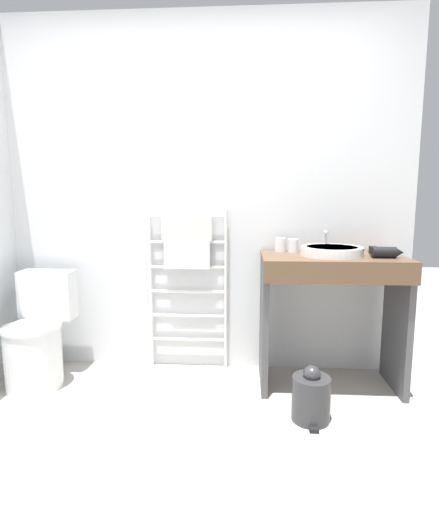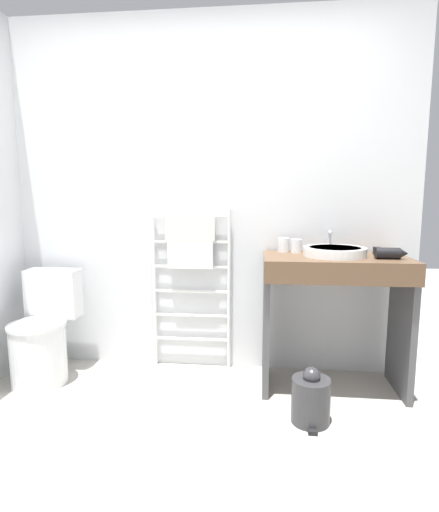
{
  "view_description": "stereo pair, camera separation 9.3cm",
  "coord_description": "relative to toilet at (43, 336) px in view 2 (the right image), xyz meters",
  "views": [
    {
      "loc": [
        0.32,
        -1.37,
        1.25
      ],
      "look_at": [
        0.18,
        0.89,
        0.92
      ],
      "focal_mm": 28.0,
      "sensor_mm": 36.0,
      "label": 1
    },
    {
      "loc": [
        0.42,
        -1.36,
        1.25
      ],
      "look_at": [
        0.18,
        0.89,
        0.92
      ],
      "focal_mm": 28.0,
      "sensor_mm": 36.0,
      "label": 2
    }
  ],
  "objects": [
    {
      "name": "wall_back",
      "position": [
        1.07,
        0.41,
        0.95
      ],
      "size": [
        3.0,
        0.12,
        2.51
      ],
      "primitive_type": "cube",
      "color": "silver",
      "rests_on": "ground_plane"
    },
    {
      "name": "toilet",
      "position": [
        0.0,
        0.0,
        0.0
      ],
      "size": [
        0.37,
        0.5,
        0.76
      ],
      "color": "white",
      "rests_on": "ground_plane"
    },
    {
      "name": "towel_radiator",
      "position": [
        0.98,
        0.3,
        0.52
      ],
      "size": [
        0.58,
        0.06,
        1.17
      ],
      "color": "white",
      "rests_on": "ground_plane"
    },
    {
      "name": "vanity_counter",
      "position": [
        1.96,
        0.07,
        0.28
      ],
      "size": [
        0.91,
        0.51,
        0.88
      ],
      "color": "brown",
      "rests_on": "ground_plane"
    },
    {
      "name": "sink_basin",
      "position": [
        1.95,
        0.09,
        0.61
      ],
      "size": [
        0.39,
        0.39,
        0.06
      ],
      "color": "white",
      "rests_on": "vanity_counter"
    },
    {
      "name": "faucet",
      "position": [
        1.95,
        0.29,
        0.67
      ],
      "size": [
        0.02,
        0.1,
        0.15
      ],
      "color": "silver",
      "rests_on": "vanity_counter"
    },
    {
      "name": "cup_near_wall",
      "position": [
        1.64,
        0.26,
        0.62
      ],
      "size": [
        0.08,
        0.08,
        0.1
      ],
      "color": "white",
      "rests_on": "vanity_counter"
    },
    {
      "name": "cup_near_edge",
      "position": [
        1.72,
        0.23,
        0.62
      ],
      "size": [
        0.07,
        0.07,
        0.09
      ],
      "color": "white",
      "rests_on": "vanity_counter"
    },
    {
      "name": "hair_dryer",
      "position": [
        2.26,
        0.01,
        0.61
      ],
      "size": [
        0.19,
        0.17,
        0.07
      ],
      "color": "black",
      "rests_on": "vanity_counter"
    },
    {
      "name": "trash_bin",
      "position": [
        1.77,
        -0.36,
        -0.17
      ],
      "size": [
        0.22,
        0.25,
        0.32
      ],
      "color": "#333335",
      "rests_on": "ground_plane"
    }
  ]
}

